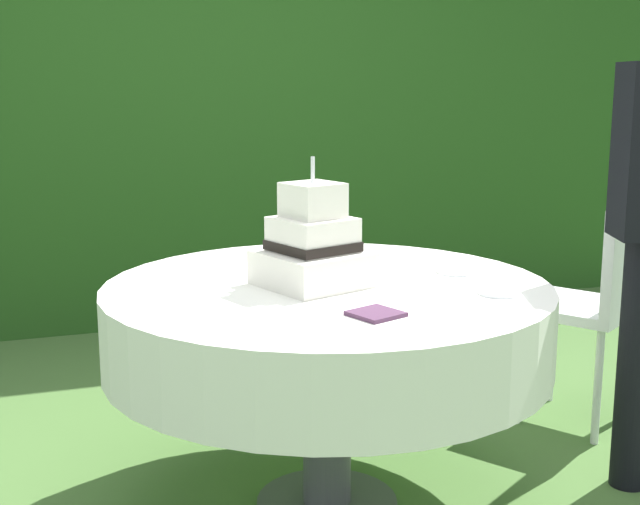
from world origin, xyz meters
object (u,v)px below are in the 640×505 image
object	(u,v)px
serving_plate_far	(361,258)
napkin_stack	(377,314)
serving_plate_near	(457,271)
serving_plate_right	(499,292)
garden_chair	(598,293)
cake_table	(327,324)
wedding_cake	(313,247)
serving_plate_left	(269,265)

from	to	relation	value
serving_plate_far	napkin_stack	xyz separation A→B (m)	(-0.23, -0.69, -0.00)
serving_plate_near	serving_plate_right	bearing A→B (deg)	-93.18
serving_plate_right	garden_chair	bearing A→B (deg)	36.02
garden_chair	serving_plate_right	bearing A→B (deg)	-143.98
cake_table	serving_plate_far	xyz separation A→B (m)	(0.24, 0.31, 0.13)
serving_plate_far	serving_plate_right	size ratio (longest dim) A/B	0.94
wedding_cake	serving_plate_near	bearing A→B (deg)	0.24
serving_plate_right	wedding_cake	bearing A→B (deg)	148.50
serving_plate_near	serving_plate_right	size ratio (longest dim) A/B	1.05
cake_table	serving_plate_left	distance (m)	0.35
serving_plate_left	wedding_cake	bearing A→B (deg)	-78.92
cake_table	serving_plate_near	xyz separation A→B (m)	(0.45, 0.01, 0.13)
cake_table	serving_plate_right	bearing A→B (deg)	-33.19
serving_plate_right	napkin_stack	xyz separation A→B (m)	(-0.43, -0.10, -0.00)
serving_plate_left	serving_plate_right	bearing A→B (deg)	-47.71
cake_table	serving_plate_left	size ratio (longest dim) A/B	11.24
serving_plate_near	napkin_stack	world-z (taller)	same
wedding_cake	napkin_stack	size ratio (longest dim) A/B	3.22
serving_plate_left	napkin_stack	size ratio (longest dim) A/B	1.01
cake_table	serving_plate_far	bearing A→B (deg)	52.89
serving_plate_near	serving_plate_left	world-z (taller)	same
serving_plate_right	serving_plate_near	bearing A→B (deg)	86.82
cake_table	wedding_cake	xyz separation A→B (m)	(-0.04, 0.01, 0.24)
serving_plate_right	garden_chair	distance (m)	0.98
serving_plate_left	serving_plate_far	bearing A→B (deg)	1.31
cake_table	wedding_cake	distance (m)	0.25
wedding_cake	serving_plate_near	world-z (taller)	wedding_cake
wedding_cake	serving_plate_far	bearing A→B (deg)	47.29
serving_plate_near	serving_plate_right	world-z (taller)	same
serving_plate_far	wedding_cake	bearing A→B (deg)	-132.71
garden_chair	serving_plate_far	bearing A→B (deg)	178.15
cake_table	serving_plate_left	xyz separation A→B (m)	(-0.10, 0.30, 0.13)
serving_plate_near	napkin_stack	xyz separation A→B (m)	(-0.45, -0.39, -0.00)
serving_plate_left	napkin_stack	bearing A→B (deg)	-81.38
serving_plate_far	serving_plate_left	size ratio (longest dim) A/B	0.93
wedding_cake	serving_plate_far	xyz separation A→B (m)	(0.28, 0.30, -0.11)
serving_plate_left	garden_chair	xyz separation A→B (m)	(1.31, -0.02, -0.20)
serving_plate_near	garden_chair	distance (m)	0.83
garden_chair	wedding_cake	bearing A→B (deg)	-167.75
serving_plate_far	serving_plate_near	bearing A→B (deg)	-54.74
napkin_stack	serving_plate_left	bearing A→B (deg)	98.62
wedding_cake	serving_plate_left	bearing A→B (deg)	101.08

